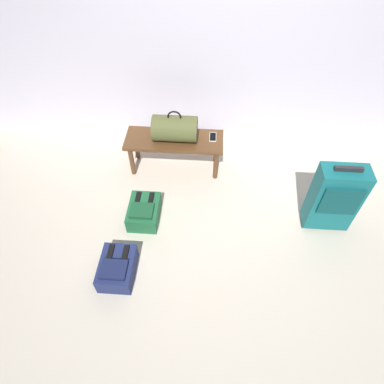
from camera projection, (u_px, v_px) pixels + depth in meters
The scene contains 8 objects.
ground_plane at pixel (220, 248), 2.98m from camera, with size 6.60×6.60×0.00m, color beige.
back_wall at pixel (233, 12), 2.97m from camera, with size 6.00×0.10×2.80m, color silver.
bench at pixel (174, 143), 3.41m from camera, with size 1.00×0.36×0.40m.
duffel_bag_olive at pixel (175, 129), 3.26m from camera, with size 0.44×0.26×0.34m.
cell_phone at pixel (213, 137), 3.37m from camera, with size 0.07×0.14×0.01m.
suitcase_upright_teal at pixel (334, 198), 2.86m from camera, with size 0.40×0.23×0.76m.
backpack_navy at pixel (117, 268), 2.74m from camera, with size 0.28×0.38×0.21m.
backpack_green at pixel (144, 212), 3.13m from camera, with size 0.28×0.38×0.21m.
Camera 1 is at (-0.15, -1.58, 2.58)m, focal length 30.92 mm.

